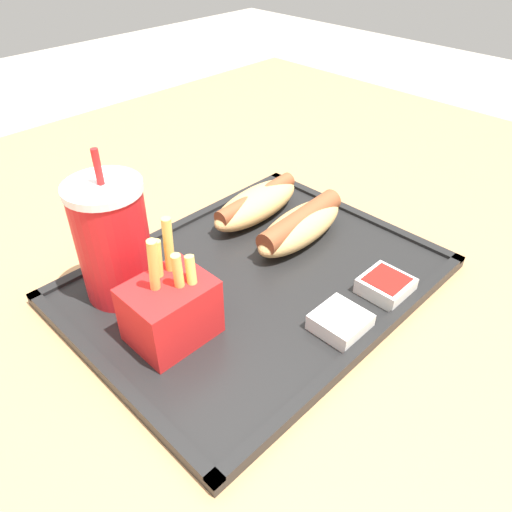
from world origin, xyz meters
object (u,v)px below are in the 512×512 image
hot_dog_far (256,203)px  sauce_cup_mayo (340,321)px  soda_cup (113,241)px  hot_dog_near (300,225)px  sauce_cup_ketchup (386,285)px  fries_carton (170,308)px

hot_dog_far → sauce_cup_mayo: hot_dog_far is taller
soda_cup → sauce_cup_mayo: (0.12, -0.20, -0.06)m
hot_dog_near → soda_cup: bearing=160.4°
sauce_cup_mayo → sauce_cup_ketchup: bearing=-0.8°
hot_dog_far → sauce_cup_mayo: size_ratio=3.08×
fries_carton → sauce_cup_mayo: bearing=-42.7°
sauce_cup_mayo → sauce_cup_ketchup: 0.08m
hot_dog_near → sauce_cup_mayo: bearing=-124.5°
soda_cup → sauce_cup_mayo: size_ratio=3.41×
soda_cup → hot_dog_far: (0.20, 0.00, -0.04)m
fries_carton → hot_dog_far: bearing=24.0°
hot_dog_far → hot_dog_near: bearing=-90.0°
sauce_cup_mayo → hot_dog_near: bearing=55.5°
fries_carton → sauce_cup_mayo: (0.12, -0.11, -0.02)m
hot_dog_far → hot_dog_near: (0.00, -0.07, 0.00)m
soda_cup → sauce_cup_mayo: 0.24m
hot_dog_far → hot_dog_near: hot_dog_near is taller
soda_cup → sauce_cup_ketchup: 0.29m
hot_dog_far → sauce_cup_mayo: (-0.09, -0.20, -0.01)m
sauce_cup_ketchup → soda_cup: bearing=134.1°
hot_dog_far → sauce_cup_ketchup: size_ratio=3.08×
sauce_cup_mayo → sauce_cup_ketchup: size_ratio=1.00×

